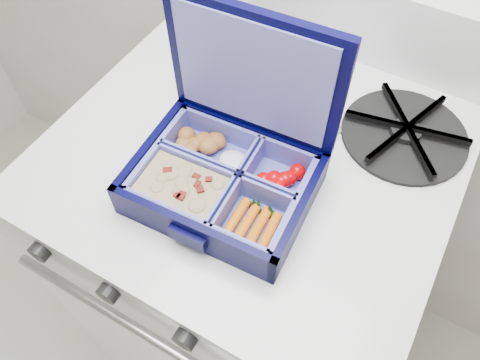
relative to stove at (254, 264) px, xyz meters
The scene contains 5 objects.
stove is the anchor object (origin of this frame).
bento_box 0.46m from the stove, 88.79° to the right, with size 0.22×0.17×0.05m, color black, non-canonical shape.
burner_grate 0.48m from the stove, 31.18° to the left, with size 0.18×0.18×0.03m, color black.
burner_grate_rear 0.46m from the stove, 134.68° to the left, with size 0.16×0.16×0.02m, color black.
fork 0.42m from the stove, 33.80° to the left, with size 0.02×0.17×0.01m, color #A6A6A6, non-canonical shape.
Camera 1 is at (-0.40, 1.31, 1.35)m, focal length 35.00 mm.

